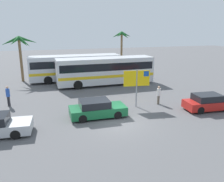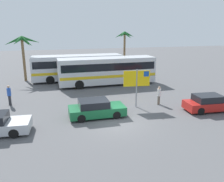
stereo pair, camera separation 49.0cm
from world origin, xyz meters
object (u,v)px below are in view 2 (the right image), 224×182
pedestrian_by_bus (159,94)px  bus_rear_coach (77,66)px  ferry_sign (137,80)px  car_red (209,103)px  pedestrian_crossing_lot (9,94)px  car_green (96,109)px  bus_front_coach (107,70)px

pedestrian_by_bus → bus_rear_coach: bearing=171.4°
bus_rear_coach → ferry_sign: size_ratio=3.49×
car_red → pedestrian_crossing_lot: (-15.57, 5.94, 0.42)m
pedestrian_crossing_lot → car_red: bearing=116.4°
bus_rear_coach → car_green: (-0.51, -13.04, -1.15)m
bus_front_coach → car_green: (-3.48, -9.66, -1.15)m
car_red → pedestrian_by_bus: (-3.17, 2.55, 0.31)m
ferry_sign → car_red: ferry_sign is taller
bus_front_coach → bus_rear_coach: 4.49m
bus_front_coach → ferry_sign: 8.43m
ferry_sign → car_red: 6.06m
car_green → pedestrian_crossing_lot: pedestrian_crossing_lot is taller
bus_front_coach → bus_rear_coach: (-2.96, 3.37, 0.00)m
ferry_sign → bus_rear_coach: bearing=113.3°
bus_front_coach → pedestrian_crossing_lot: size_ratio=6.28×
pedestrian_by_bus → bus_front_coach: bearing=162.8°
car_green → pedestrian_by_bus: bearing=13.7°
bus_front_coach → pedestrian_by_bus: (2.38, -8.38, -0.84)m
ferry_sign → car_green: (-3.78, -1.25, -1.69)m
bus_rear_coach → car_green: bus_rear_coach is taller
ferry_sign → car_green: bearing=-153.9°
bus_rear_coach → bus_front_coach: bearing=-48.7°
car_red → pedestrian_by_bus: size_ratio=2.60×
bus_rear_coach → ferry_sign: 12.24m
bus_rear_coach → pedestrian_crossing_lot: size_ratio=6.28×
pedestrian_crossing_lot → ferry_sign: bearing=119.0°
car_red → ferry_sign: bearing=159.4°
bus_rear_coach → pedestrian_by_bus: (5.34, -11.76, -0.84)m
car_green → car_red: (9.03, -1.27, -0.00)m
bus_front_coach → ferry_sign: bearing=-87.9°
ferry_sign → car_red: (5.25, -2.52, -1.69)m
pedestrian_by_bus → ferry_sign: bearing=-122.3°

